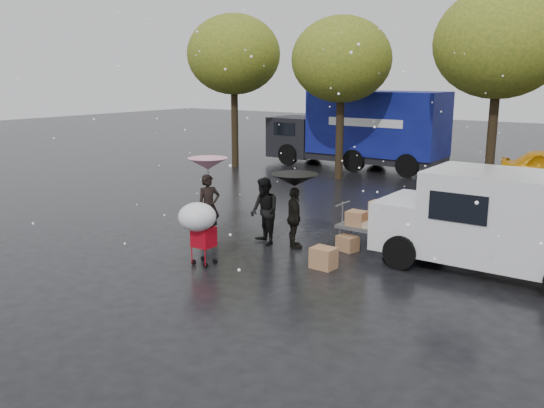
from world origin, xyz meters
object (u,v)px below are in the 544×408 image
Objects in this scene: person_pink at (209,206)px; shopping_cart at (198,220)px; person_black at (294,218)px; blue_truck at (360,130)px; vendor_cart at (372,221)px; white_van at (501,221)px.

shopping_cart is at bearing -116.34° from person_pink.
blue_truck is at bearing -25.11° from person_black.
person_pink reaches higher than shopping_cart.
vendor_cart is 4.27m from shopping_cart.
person_black is (2.37, 0.46, -0.07)m from person_pink.
blue_truck is at bearing 118.40° from vendor_cart.
person_pink is 7.12m from white_van.
white_van reaches higher than vendor_cart.
vendor_cart is at bearing -42.79° from person_pink.
blue_truck reaches higher than white_van.
person_pink is at bearing -80.52° from blue_truck.
person_pink is 1.09× the size of person_black.
shopping_cart is (-2.59, -3.37, 0.34)m from vendor_cart.
person_pink reaches higher than vendor_cart.
blue_truck is at bearing 128.76° from white_van.
vendor_cart is (1.64, 0.97, -0.04)m from person_black.
blue_truck reaches higher than shopping_cart.
vendor_cart is 1.04× the size of shopping_cart.
person_black is 4.71m from white_van.
blue_truck is (-2.14, 12.81, 0.92)m from person_pink.
white_van is at bearing -51.24° from blue_truck.
vendor_cart is (4.01, 1.43, -0.11)m from person_pink.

